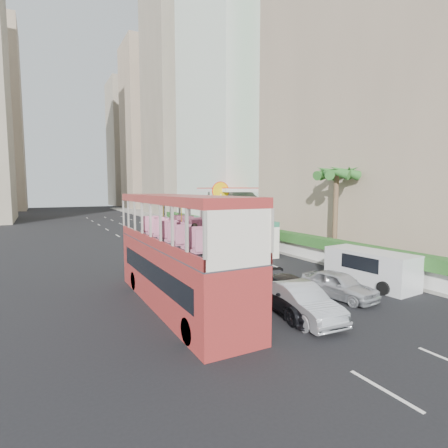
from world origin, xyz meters
TOP-DOWN VIEW (x-y plane):
  - ground_plane at (0.00, 0.00)m, footprint 200.00×200.00m
  - double_decker_bus at (-6.00, 0.00)m, footprint 2.50×11.00m
  - car_silver_lane_a at (-2.15, -3.89)m, footprint 1.87×4.48m
  - car_silver_lane_b at (1.32, -2.67)m, footprint 2.11×4.08m
  - car_black at (-1.94, -3.03)m, footprint 2.67×5.19m
  - van_asset at (1.34, 17.24)m, footprint 2.69×5.09m
  - minibus_near at (1.04, 10.26)m, footprint 2.24×6.63m
  - minibus_far at (3.98, 9.93)m, footprint 2.69×6.51m
  - panel_van_near at (4.59, -1.81)m, footprint 2.25×4.96m
  - panel_van_far at (3.96, 20.67)m, footprint 2.02×4.78m
  - sidewalk at (9.00, 25.00)m, footprint 6.00×120.00m
  - kerb_wall at (6.20, 14.00)m, footprint 0.30×44.00m
  - hedge at (6.20, 14.00)m, footprint 1.10×44.00m
  - palm_tree at (7.80, 4.00)m, footprint 0.36×0.36m
  - shell_station at (10.00, 23.00)m, footprint 6.50×8.00m
  - tower_stripe at (18.00, 34.00)m, footprint 16.00×18.00m
  - tower_mid at (18.00, 58.00)m, footprint 16.00×16.00m
  - tower_far_a at (17.00, 82.00)m, footprint 14.00×14.00m
  - tower_far_b at (17.00, 104.00)m, footprint 14.00×14.00m

SIDE VIEW (x-z plane):
  - ground_plane at x=0.00m, z-range 0.00..0.00m
  - car_silver_lane_a at x=-2.15m, z-range -0.72..0.72m
  - car_silver_lane_b at x=1.32m, z-range -0.66..0.66m
  - car_black at x=-1.94m, z-range -0.72..0.72m
  - van_asset at x=1.34m, z-range -0.68..0.68m
  - sidewalk at x=9.00m, z-range 0.00..0.18m
  - kerb_wall at x=6.20m, z-range 0.18..1.18m
  - panel_van_far at x=3.96m, z-range 0.00..1.89m
  - panel_van_near at x=4.59m, z-range 0.00..1.94m
  - minibus_far at x=3.98m, z-range 0.00..2.81m
  - minibus_near at x=1.04m, z-range 0.00..2.93m
  - hedge at x=6.20m, z-range 1.18..1.88m
  - double_decker_bus at x=-6.00m, z-range 0.00..5.06m
  - shell_station at x=10.00m, z-range 0.00..5.50m
  - palm_tree at x=7.80m, z-range 0.18..6.58m
  - tower_far_b at x=17.00m, z-range 0.00..40.00m
  - tower_far_a at x=17.00m, z-range 0.00..44.00m
  - tower_mid at x=18.00m, z-range 0.00..50.00m
  - tower_stripe at x=18.00m, z-range 0.00..58.00m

